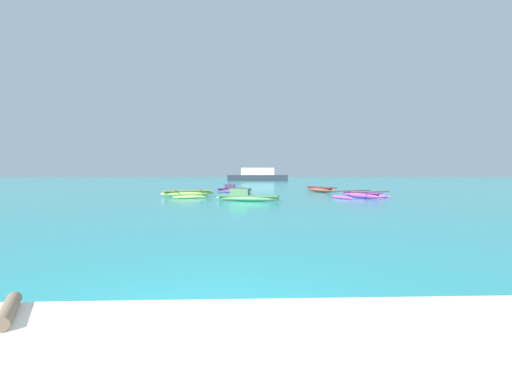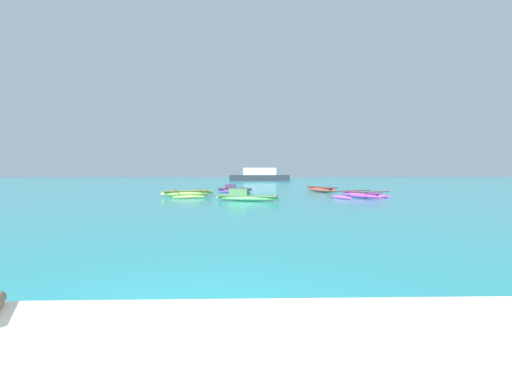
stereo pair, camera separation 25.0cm
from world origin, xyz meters
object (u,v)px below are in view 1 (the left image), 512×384
Objects in this scene: moored_boat_4 at (247,197)px; driftwood_1 at (8,311)px; moored_boat_0 at (234,189)px; moored_boat_3 at (361,195)px; moored_boat_2 at (187,193)px; distant_ferry at (257,176)px; moored_boat_1 at (320,189)px.

moored_boat_4 reaches higher than driftwood_1.
moored_boat_0 is 12.06m from moored_boat_3.
driftwood_1 is at bearing -90.51° from moored_boat_0.
moored_boat_3 is at bearing -40.03° from moored_boat_0.
moored_boat_0 is 7.44m from moored_boat_2.
distant_ferry is (-5.11, 46.49, 0.85)m from moored_boat_3.
moored_boat_3 reaches higher than moored_boat_1.
moored_boat_3 is (11.85, -1.45, -0.02)m from moored_boat_2.
moored_boat_1 is 39.59m from distant_ferry.
distant_ferry reaches higher than moored_boat_3.
moored_boat_4 is 48.69m from distant_ferry.
moored_boat_2 is 45.55m from distant_ferry.
driftwood_1 is at bearing -41.18° from moored_boat_1.
moored_boat_3 is 0.98× the size of moored_boat_4.
moored_boat_2 is at bearing -119.63° from moored_boat_3.
moored_boat_0 is 7.74m from moored_boat_1.
driftwood_1 is (1.35, -20.34, -0.05)m from moored_boat_2.
moored_boat_3 is at bearing -20.16° from moored_boat_2.
moored_boat_1 reaches higher than driftwood_1.
moored_boat_3 is 8.01m from moored_boat_4.
distant_ferry is (2.62, 48.61, 0.82)m from moored_boat_4.
moored_boat_1 is at bearing 70.24° from driftwood_1.
moored_boat_2 is (-10.69, -5.66, -0.01)m from moored_boat_1.
moored_boat_4 is 16.99m from driftwood_1.
distant_ferry is at bearing 164.30° from moored_boat_1.
moored_boat_4 is at bearing -80.96° from moored_boat_0.
moored_boat_4 reaches higher than moored_boat_1.
moored_boat_0 is 38.44m from distant_ferry.
moored_boat_2 is 0.31× the size of distant_ferry.
driftwood_1 is 0.07× the size of distant_ferry.
distant_ferry reaches higher than moored_boat_1.
moored_boat_2 is 11.93m from moored_boat_3.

